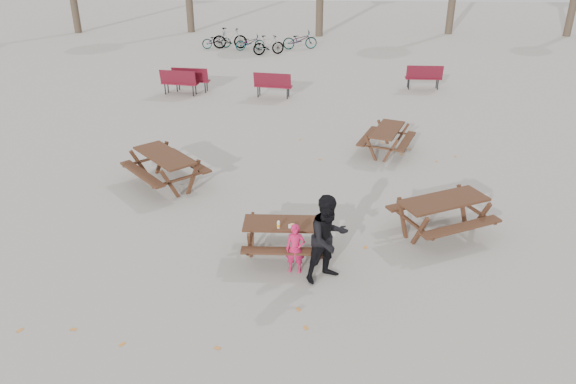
{
  "coord_description": "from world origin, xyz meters",
  "views": [
    {
      "loc": [
        0.42,
        -10.27,
        6.58
      ],
      "look_at": [
        0.0,
        1.0,
        1.0
      ],
      "focal_mm": 35.0,
      "sensor_mm": 36.0,
      "label": 1
    }
  ],
  "objects_px": {
    "food_tray": "(293,226)",
    "adult": "(328,239)",
    "child": "(295,249)",
    "main_picnic_table": "(286,230)",
    "picnic_table_north": "(166,170)",
    "picnic_table_east": "(442,216)",
    "soda_bottle": "(278,225)",
    "picnic_table_far": "(387,141)"
  },
  "relations": [
    {
      "from": "soda_bottle",
      "to": "picnic_table_east",
      "type": "xyz_separation_m",
      "value": [
        3.65,
        1.26,
        -0.41
      ]
    },
    {
      "from": "food_tray",
      "to": "adult",
      "type": "bearing_deg",
      "value": -43.3
    },
    {
      "from": "child",
      "to": "adult",
      "type": "relative_size",
      "value": 0.59
    },
    {
      "from": "food_tray",
      "to": "child",
      "type": "height_order",
      "value": "child"
    },
    {
      "from": "picnic_table_north",
      "to": "picnic_table_far",
      "type": "distance_m",
      "value": 6.72
    },
    {
      "from": "food_tray",
      "to": "picnic_table_north",
      "type": "bearing_deg",
      "value": 134.8
    },
    {
      "from": "main_picnic_table",
      "to": "picnic_table_north",
      "type": "relative_size",
      "value": 0.88
    },
    {
      "from": "child",
      "to": "picnic_table_east",
      "type": "height_order",
      "value": "child"
    },
    {
      "from": "child",
      "to": "picnic_table_east",
      "type": "relative_size",
      "value": 0.54
    },
    {
      "from": "adult",
      "to": "child",
      "type": "bearing_deg",
      "value": 128.31
    },
    {
      "from": "food_tray",
      "to": "child",
      "type": "xyz_separation_m",
      "value": [
        0.07,
        -0.47,
        -0.25
      ]
    },
    {
      "from": "picnic_table_east",
      "to": "picnic_table_far",
      "type": "xyz_separation_m",
      "value": [
        -0.67,
        4.88,
        -0.05
      ]
    },
    {
      "from": "main_picnic_table",
      "to": "child",
      "type": "xyz_separation_m",
      "value": [
        0.21,
        -0.65,
        -0.05
      ]
    },
    {
      "from": "picnic_table_north",
      "to": "picnic_table_east",
      "type": "bearing_deg",
      "value": 29.51
    },
    {
      "from": "main_picnic_table",
      "to": "adult",
      "type": "bearing_deg",
      "value": -45.06
    },
    {
      "from": "soda_bottle",
      "to": "picnic_table_far",
      "type": "xyz_separation_m",
      "value": [
        2.99,
        6.14,
        -0.46
      ]
    },
    {
      "from": "picnic_table_east",
      "to": "picnic_table_far",
      "type": "height_order",
      "value": "picnic_table_east"
    },
    {
      "from": "main_picnic_table",
      "to": "soda_bottle",
      "type": "distance_m",
      "value": 0.38
    },
    {
      "from": "main_picnic_table",
      "to": "adult",
      "type": "relative_size",
      "value": 0.98
    },
    {
      "from": "soda_bottle",
      "to": "picnic_table_far",
      "type": "bearing_deg",
      "value": 64.04
    },
    {
      "from": "main_picnic_table",
      "to": "picnic_table_north",
      "type": "xyz_separation_m",
      "value": [
        -3.38,
        3.36,
        -0.15
      ]
    },
    {
      "from": "food_tray",
      "to": "soda_bottle",
      "type": "height_order",
      "value": "soda_bottle"
    },
    {
      "from": "soda_bottle",
      "to": "main_picnic_table",
      "type": "bearing_deg",
      "value": 56.84
    },
    {
      "from": "main_picnic_table",
      "to": "soda_bottle",
      "type": "bearing_deg",
      "value": -123.16
    },
    {
      "from": "food_tray",
      "to": "adult",
      "type": "relative_size",
      "value": 0.1
    },
    {
      "from": "child",
      "to": "picnic_table_far",
      "type": "relative_size",
      "value": 0.6
    },
    {
      "from": "soda_bottle",
      "to": "picnic_table_east",
      "type": "distance_m",
      "value": 3.89
    },
    {
      "from": "child",
      "to": "picnic_table_far",
      "type": "height_order",
      "value": "child"
    },
    {
      "from": "main_picnic_table",
      "to": "picnic_table_east",
      "type": "distance_m",
      "value": 3.66
    },
    {
      "from": "food_tray",
      "to": "picnic_table_east",
      "type": "bearing_deg",
      "value": 19.82
    },
    {
      "from": "picnic_table_north",
      "to": "food_tray",
      "type": "bearing_deg",
      "value": 3.05
    },
    {
      "from": "picnic_table_far",
      "to": "child",
      "type": "bearing_deg",
      "value": 178.83
    },
    {
      "from": "soda_bottle",
      "to": "adult",
      "type": "xyz_separation_m",
      "value": [
        1.01,
        -0.63,
        0.07
      ]
    },
    {
      "from": "soda_bottle",
      "to": "child",
      "type": "xyz_separation_m",
      "value": [
        0.36,
        -0.42,
        -0.31
      ]
    },
    {
      "from": "main_picnic_table",
      "to": "picnic_table_east",
      "type": "height_order",
      "value": "picnic_table_east"
    },
    {
      "from": "main_picnic_table",
      "to": "picnic_table_far",
      "type": "height_order",
      "value": "main_picnic_table"
    },
    {
      "from": "child",
      "to": "picnic_table_north",
      "type": "distance_m",
      "value": 5.39
    },
    {
      "from": "picnic_table_east",
      "to": "picnic_table_far",
      "type": "bearing_deg",
      "value": 72.17
    },
    {
      "from": "child",
      "to": "picnic_table_east",
      "type": "xyz_separation_m",
      "value": [
        3.29,
        1.68,
        -0.11
      ]
    },
    {
      "from": "soda_bottle",
      "to": "picnic_table_north",
      "type": "bearing_deg",
      "value": 131.97
    },
    {
      "from": "food_tray",
      "to": "picnic_table_far",
      "type": "height_order",
      "value": "food_tray"
    },
    {
      "from": "main_picnic_table",
      "to": "soda_bottle",
      "type": "relative_size",
      "value": 10.59
    }
  ]
}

